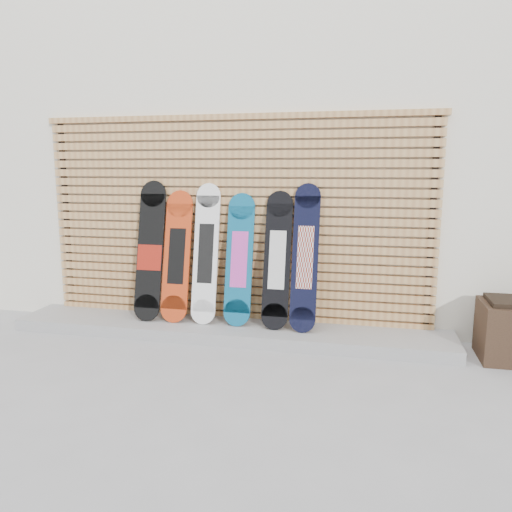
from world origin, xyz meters
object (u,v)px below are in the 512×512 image
object	(u,v)px
snowboard_4	(277,260)
snowboard_5	(305,257)
snowboard_0	(150,252)
snowboard_3	(239,259)
snowboard_1	(177,256)
snowboard_2	(206,253)

from	to	relation	value
snowboard_4	snowboard_5	world-z (taller)	snowboard_5
snowboard_0	snowboard_5	xyz separation A→B (m)	(1.68, -0.01, 0.00)
snowboard_0	snowboard_3	size ratio (longest dim) A/B	1.09
snowboard_4	snowboard_3	bearing A→B (deg)	177.50
snowboard_3	snowboard_4	distance (m)	0.41
snowboard_0	snowboard_4	bearing A→B (deg)	0.31
snowboard_3	snowboard_5	xyz separation A→B (m)	(0.69, -0.03, 0.05)
snowboard_1	snowboard_4	world-z (taller)	snowboard_4
snowboard_3	snowboard_4	world-z (taller)	snowboard_4
snowboard_1	snowboard_4	size ratio (longest dim) A/B	1.00
snowboard_1	snowboard_0	bearing A→B (deg)	-177.80
snowboard_0	snowboard_4	world-z (taller)	snowboard_0
snowboard_1	snowboard_2	world-z (taller)	snowboard_2
snowboard_0	snowboard_1	xyz separation A→B (m)	(0.30, 0.01, -0.04)
snowboard_1	snowboard_2	xyz separation A→B (m)	(0.32, 0.01, 0.04)
snowboard_1	snowboard_3	world-z (taller)	snowboard_1
snowboard_4	snowboard_5	xyz separation A→B (m)	(0.29, -0.01, 0.04)
snowboard_0	snowboard_5	size ratio (longest dim) A/B	1.01
snowboard_3	snowboard_1	bearing A→B (deg)	-178.87
snowboard_4	snowboard_5	distance (m)	0.29
snowboard_3	snowboard_5	bearing A→B (deg)	-2.50
snowboard_1	snowboard_4	xyz separation A→B (m)	(1.09, -0.00, 0.00)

